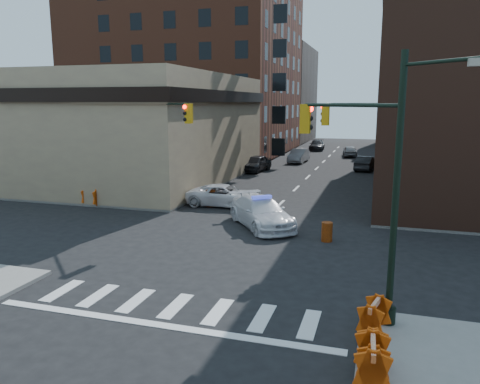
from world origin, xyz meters
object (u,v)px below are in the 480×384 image
Objects in this scene: barrel_bank at (211,198)px; pedestrian_a at (112,188)px; barricade_se_a at (374,316)px; police_car at (261,212)px; barricade_nw_a at (171,197)px; parked_car_wfar at (299,156)px; pickup at (225,196)px; parked_car_enear at (365,163)px; barrel_road at (327,232)px; pedestrian_b at (121,190)px; parked_car_wnear at (256,163)px.

pedestrian_a is at bearing -170.18° from barrel_bank.
police_car is at bearing 43.94° from barricade_se_a.
pedestrian_a is 4.09m from barricade_nw_a.
police_car reaches higher than parked_car_wfar.
pickup is at bearing 42.74° from pedestrian_a.
parked_car_wfar is (0.74, 23.93, 0.06)m from pickup.
parked_car_enear is 25.82m from barrel_road.
police_car is at bearing 16.69° from pedestrian_a.
parked_car_enear is (7.46, -4.24, -0.04)m from parked_car_wfar.
barrel_road is (7.36, -6.12, -0.22)m from pickup.
pedestrian_a reaches higher than barricade_nw_a.
barricade_nw_a is at bearing 67.56° from parked_car_enear.
pedestrian_a is 1.38m from pedestrian_b.
parked_car_enear reaches higher than barrel_bank.
parked_car_enear is (10.32, 3.95, -0.08)m from parked_car_wnear.
parked_car_wnear is at bearing 35.27° from barricade_se_a.
barrel_bank is (-1.61, -24.34, -0.22)m from parked_car_wfar.
parked_car_enear is 34.97m from barricade_se_a.
parked_car_wfar is 27.23m from pedestrian_b.
barrel_bank is (5.48, 1.95, -0.60)m from pedestrian_b.
parked_car_enear is 23.70m from barricade_nw_a.
barricade_nw_a is (-7.05, 3.44, -0.23)m from police_car.
barrel_road is at bearing -131.45° from pickup.
parked_car_wfar is 8.58m from parked_car_enear.
parked_car_wnear is 1.02× the size of parked_car_wfar.
barricade_se_a is (1.58, -34.93, -0.13)m from parked_car_enear.
parked_car_wfar is 30.77m from barrel_road.
pickup is 18.11m from barricade_se_a.
barricade_nw_a is (4.01, 0.61, -0.52)m from pedestrian_a.
pedestrian_a is (-5.35, -17.28, 0.29)m from parked_car_wnear.
police_car is 12.50m from barricade_se_a.
pickup is at bearing 24.85° from barrel_bank.
police_car is at bearing -41.97° from pedestrian_b.
barricade_se_a is (16.13, -12.89, -0.55)m from pedestrian_b.
pedestrian_b is at bearing 131.60° from police_car.
barricade_se_a is (17.25, -13.69, -0.50)m from pedestrian_a.
pedestrian_b is 1.80× the size of barricade_nw_a.
parked_car_wfar reaches higher than barricade_se_a.
barrel_bank is (-9.07, -20.09, -0.18)m from parked_car_enear.
pickup is at bearing -88.18° from parked_car_wfar.
pickup is 5.26× the size of barrel_road.
pedestrian_b is (1.12, -0.81, 0.06)m from pedestrian_a.
parked_car_wnear reaches higher than barrel_bank.
barrel_road is at bearing 95.17° from parked_car_enear.
parked_car_wfar is at bearing 44.47° from pedestrian_b.
parked_car_enear is 2.19× the size of pedestrian_b.
parked_car_wnear is at bearing 5.93° from pickup.
pedestrian_a is (-8.21, -25.48, 0.33)m from parked_car_wfar.
pedestrian_a is (-7.47, -1.55, 0.39)m from pickup.
parked_car_wfar reaches higher than barricade_nw_a.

